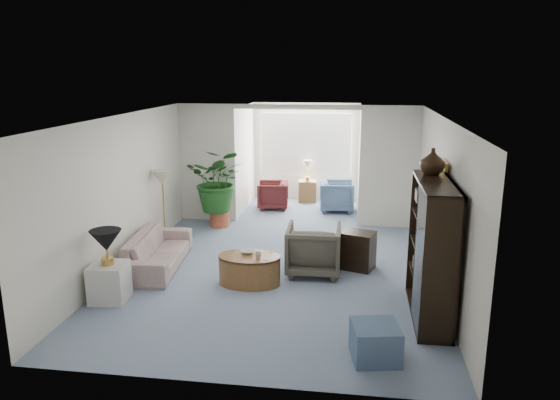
# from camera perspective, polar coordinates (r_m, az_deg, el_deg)

# --- Properties ---
(floor) EXTENTS (6.00, 6.00, 0.00)m
(floor) POSITION_cam_1_polar(r_m,az_deg,el_deg) (8.50, -0.57, -8.19)
(floor) COLOR #8397AD
(floor) RESTS_ON ground
(sunroom_floor) EXTENTS (2.60, 2.60, 0.00)m
(sunroom_floor) POSITION_cam_1_polar(r_m,az_deg,el_deg) (12.36, 2.28, -1.07)
(sunroom_floor) COLOR #8397AD
(sunroom_floor) RESTS_ON ground
(back_pier_left) EXTENTS (1.20, 0.12, 2.50)m
(back_pier_left) POSITION_cam_1_polar(r_m,az_deg,el_deg) (11.38, -7.82, 3.95)
(back_pier_left) COLOR white
(back_pier_left) RESTS_ON ground
(back_pier_right) EXTENTS (1.20, 0.12, 2.50)m
(back_pier_right) POSITION_cam_1_polar(r_m,az_deg,el_deg) (10.98, 11.68, 3.42)
(back_pier_right) COLOR white
(back_pier_right) RESTS_ON ground
(back_header) EXTENTS (2.60, 0.12, 0.10)m
(back_header) POSITION_cam_1_polar(r_m,az_deg,el_deg) (10.87, 1.80, 9.98)
(back_header) COLOR white
(back_header) RESTS_ON back_pier_left
(window_pane) EXTENTS (2.20, 0.02, 1.50)m
(window_pane) POSITION_cam_1_polar(r_m,az_deg,el_deg) (13.14, 2.82, 6.06)
(window_pane) COLOR white
(window_blinds) EXTENTS (2.20, 0.02, 1.50)m
(window_blinds) POSITION_cam_1_polar(r_m,az_deg,el_deg) (13.11, 2.81, 6.04)
(window_blinds) COLOR white
(framed_picture) EXTENTS (0.04, 0.50, 0.40)m
(framed_picture) POSITION_cam_1_polar(r_m,az_deg,el_deg) (7.93, 17.16, 2.40)
(framed_picture) COLOR #B9AD94
(sofa) EXTENTS (0.93, 1.99, 0.56)m
(sofa) POSITION_cam_1_polar(r_m,az_deg,el_deg) (9.02, -13.04, -5.33)
(sofa) COLOR #B9AF9C
(sofa) RESTS_ON ground
(end_table) EXTENTS (0.53, 0.53, 0.54)m
(end_table) POSITION_cam_1_polar(r_m,az_deg,el_deg) (7.95, -17.88, -8.42)
(end_table) COLOR silver
(end_table) RESTS_ON ground
(table_lamp) EXTENTS (0.44, 0.44, 0.30)m
(table_lamp) POSITION_cam_1_polar(r_m,az_deg,el_deg) (7.74, -18.22, -4.17)
(table_lamp) COLOR black
(table_lamp) RESTS_ON end_table
(floor_lamp) EXTENTS (0.36, 0.36, 0.28)m
(floor_lamp) POSITION_cam_1_polar(r_m,az_deg,el_deg) (10.00, -12.57, 2.35)
(floor_lamp) COLOR beige
(floor_lamp) RESTS_ON ground
(coffee_table) EXTENTS (1.06, 1.06, 0.45)m
(coffee_table) POSITION_cam_1_polar(r_m,az_deg,el_deg) (8.16, -3.29, -7.49)
(coffee_table) COLOR #975E36
(coffee_table) RESTS_ON ground
(coffee_bowl) EXTENTS (0.24, 0.24, 0.05)m
(coffee_bowl) POSITION_cam_1_polar(r_m,az_deg,el_deg) (8.17, -3.52, -5.57)
(coffee_bowl) COLOR beige
(coffee_bowl) RESTS_ON coffee_table
(coffee_cup) EXTENTS (0.11, 0.11, 0.09)m
(coffee_cup) POSITION_cam_1_polar(r_m,az_deg,el_deg) (7.94, -2.39, -5.99)
(coffee_cup) COLOR #B7AFA0
(coffee_cup) RESTS_ON coffee_table
(wingback_chair) EXTENTS (0.86, 0.89, 0.79)m
(wingback_chair) POSITION_cam_1_polar(r_m,az_deg,el_deg) (8.52, 3.65, -5.32)
(wingback_chair) COLOR #615A4C
(wingback_chair) RESTS_ON ground
(side_table_dark) EXTENTS (0.62, 0.56, 0.62)m
(side_table_dark) POSITION_cam_1_polar(r_m,az_deg,el_deg) (8.81, 8.35, -5.37)
(side_table_dark) COLOR black
(side_table_dark) RESTS_ON ground
(entertainment_cabinet) EXTENTS (0.44, 1.64, 1.82)m
(entertainment_cabinet) POSITION_cam_1_polar(r_m,az_deg,el_deg) (7.18, 16.03, -5.24)
(entertainment_cabinet) COLOR black
(entertainment_cabinet) RESTS_ON ground
(cabinet_urn) EXTENTS (0.34, 0.34, 0.35)m
(cabinet_urn) POSITION_cam_1_polar(r_m,az_deg,el_deg) (7.40, 16.09, 4.02)
(cabinet_urn) COLOR black
(cabinet_urn) RESTS_ON entertainment_cabinet
(ottoman) EXTENTS (0.60, 0.60, 0.41)m
(ottoman) POSITION_cam_1_polar(r_m,az_deg,el_deg) (6.28, 10.21, -14.81)
(ottoman) COLOR slate
(ottoman) RESTS_ON ground
(plant_pot) EXTENTS (0.40, 0.40, 0.32)m
(plant_pot) POSITION_cam_1_polar(r_m,az_deg,el_deg) (11.13, -6.51, -2.01)
(plant_pot) COLOR #B05033
(plant_pot) RESTS_ON ground
(house_plant) EXTENTS (1.19, 1.03, 1.32)m
(house_plant) POSITION_cam_1_polar(r_m,az_deg,el_deg) (10.93, -6.62, 2.13)
(house_plant) COLOR #1F541C
(house_plant) RESTS_ON plant_pot
(sunroom_chair_blue) EXTENTS (0.83, 0.81, 0.70)m
(sunroom_chair_blue) POSITION_cam_1_polar(r_m,az_deg,el_deg) (12.27, 6.14, 0.43)
(sunroom_chair_blue) COLOR slate
(sunroom_chair_blue) RESTS_ON ground
(sunroom_chair_maroon) EXTENTS (0.76, 0.74, 0.64)m
(sunroom_chair_maroon) POSITION_cam_1_polar(r_m,az_deg,el_deg) (12.42, -0.80, 0.53)
(sunroom_chair_maroon) COLOR #561D20
(sunroom_chair_maroon) RESTS_ON ground
(sunroom_table) EXTENTS (0.46, 0.37, 0.53)m
(sunroom_table) POSITION_cam_1_polar(r_m,az_deg,el_deg) (13.07, 2.96, 0.94)
(sunroom_table) COLOR #975E36
(sunroom_table) RESTS_ON ground
(shelf_clutter) EXTENTS (0.30, 1.11, 1.06)m
(shelf_clutter) POSITION_cam_1_polar(r_m,az_deg,el_deg) (7.07, 15.79, -4.00)
(shelf_clutter) COLOR #292520
(shelf_clutter) RESTS_ON entertainment_cabinet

